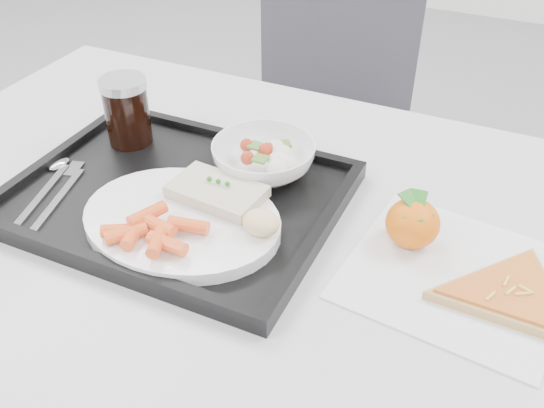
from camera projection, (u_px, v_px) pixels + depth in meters
table at (247, 253)px, 0.88m from camera, size 1.20×0.80×0.75m
chair at (322, 96)px, 1.60m from camera, size 0.51×0.51×0.93m
tray at (177, 197)px, 0.86m from camera, size 0.45×0.35×0.03m
dinner_plate at (182, 221)px, 0.79m from camera, size 0.27×0.27×0.02m
fish_fillet at (217, 191)px, 0.82m from camera, size 0.13×0.09×0.02m
bread_roll at (261, 223)px, 0.75m from camera, size 0.05×0.04×0.03m
salad_bowl at (264, 158)px, 0.89m from camera, size 0.15×0.15×0.05m
cola_glass at (127, 110)px, 0.94m from camera, size 0.07×0.07×0.11m
cutlery at (55, 183)px, 0.88m from camera, size 0.10×0.17×0.01m
napkin at (454, 274)px, 0.75m from camera, size 0.27×0.26×0.00m
tangerine at (413, 223)px, 0.77m from camera, size 0.09×0.09×0.07m
pizza_slice at (511, 294)px, 0.71m from camera, size 0.27×0.27×0.02m
carrot_pile at (150, 231)px, 0.75m from camera, size 0.12×0.09×0.03m
salad_contents at (274, 156)px, 0.87m from camera, size 0.10×0.08×0.02m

